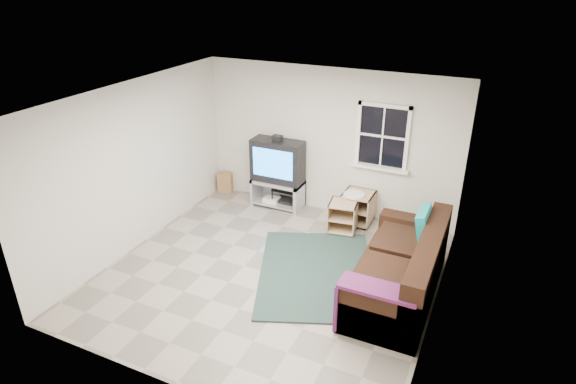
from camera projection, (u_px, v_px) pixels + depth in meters
The scene contains 8 objects.
room at pixel (382, 141), 7.93m from camera, with size 4.60×4.62×4.60m.
tv_unit at pixel (278, 168), 8.74m from camera, with size 0.94×0.47×1.38m.
av_rack at pixel (287, 185), 8.88m from camera, with size 0.48×0.35×0.97m.
side_table_left at pixel (343, 215), 8.10m from camera, with size 0.52×0.52×0.53m.
side_table_right at pixel (358, 205), 8.35m from camera, with size 0.51×0.54×0.59m.
sofa at pixel (401, 271), 6.47m from camera, with size 1.01×2.27×1.04m.
shag_rug at pixel (316, 272), 7.06m from camera, with size 1.63×2.24×0.03m, color #312316.
paper_bag at pixel (225, 182), 9.54m from camera, with size 0.28×0.18×0.40m, color brown.
Camera 1 is at (2.70, -5.23, 4.09)m, focal length 30.00 mm.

